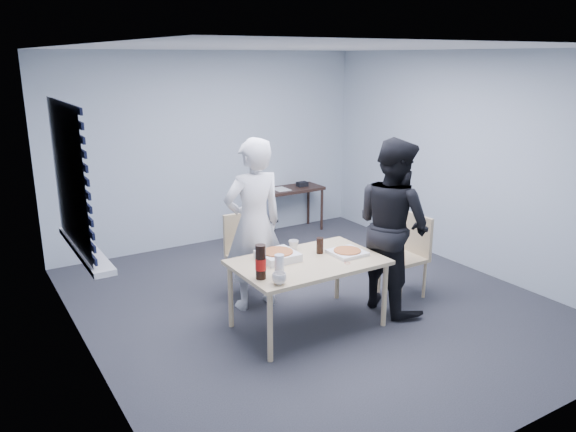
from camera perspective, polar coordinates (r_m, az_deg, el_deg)
room at (r=5.12m, az=-20.91°, el=2.66°), size 5.00×5.00×5.00m
dining_table at (r=5.31m, az=2.04°, el=-5.15°), size 1.39×0.88×0.67m
chair_far at (r=6.12m, az=-4.29°, el=-3.31°), size 0.42×0.42×0.89m
chair_right at (r=6.20m, az=12.21°, el=-3.36°), size 0.42×0.42×0.89m
person_white at (r=5.67m, az=-3.51°, el=-0.88°), size 0.65×0.42×1.77m
person_black at (r=5.74m, az=10.62°, el=-0.93°), size 0.47×0.86×1.77m
side_table at (r=8.24m, az=0.15°, el=2.33°), size 0.99×0.44×0.66m
stool at (r=7.47m, az=-2.69°, el=-1.07°), size 0.33×0.33×0.45m
backpack at (r=7.38m, az=-2.68°, el=1.07°), size 0.26×0.19×0.37m
pizza_box_a at (r=5.30m, az=-1.04°, el=-4.03°), size 0.34×0.34×0.08m
pizza_box_b at (r=5.47m, az=6.04°, el=-3.68°), size 0.31×0.31×0.04m
mug_a at (r=4.75m, az=-0.89°, el=-6.36°), size 0.17×0.17×0.10m
mug_b at (r=5.57m, az=0.56°, el=-2.96°), size 0.10×0.10×0.09m
cola_glass at (r=5.46m, az=3.26°, el=-3.03°), size 0.07×0.07×0.15m
soda_bottle at (r=4.82m, az=-2.79°, el=-4.74°), size 0.10×0.10×0.31m
plastic_cups at (r=4.88m, az=-0.88°, el=-5.07°), size 0.09×0.09×0.20m
rubber_band at (r=5.24m, az=6.05°, el=-4.78°), size 0.06×0.06×0.00m
papers at (r=8.14m, az=-0.73°, el=2.74°), size 0.26×0.32×0.00m
black_box at (r=8.32m, az=1.45°, el=3.26°), size 0.17×0.14×0.07m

